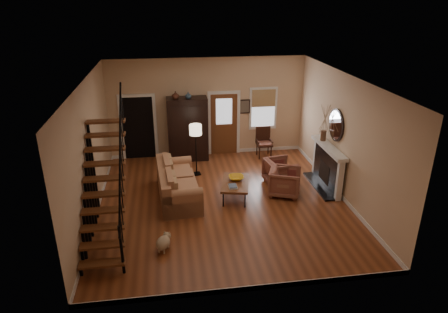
{
  "coord_description": "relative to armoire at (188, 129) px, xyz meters",
  "views": [
    {
      "loc": [
        -1.34,
        -9.33,
        5.21
      ],
      "look_at": [
        0.1,
        0.4,
        1.15
      ],
      "focal_mm": 32.0,
      "sensor_mm": 36.0,
      "label": 1
    }
  ],
  "objects": [
    {
      "name": "dog",
      "position": [
        -0.88,
        -5.11,
        -0.88
      ],
      "size": [
        0.44,
        0.54,
        0.34
      ],
      "primitive_type": null,
      "rotation": [
        0.0,
        0.0,
        -0.4
      ],
      "color": "tan",
      "rests_on": "ground"
    },
    {
      "name": "vase_a",
      "position": [
        -0.35,
        -0.1,
        1.17
      ],
      "size": [
        0.24,
        0.24,
        0.25
      ],
      "primitive_type": "imported",
      "color": "#4C2619",
      "rests_on": "armoire"
    },
    {
      "name": "fireplace",
      "position": [
        3.83,
        -2.65,
        -0.31
      ],
      "size": [
        0.33,
        1.95,
        2.3
      ],
      "color": "black",
      "rests_on": "ground"
    },
    {
      "name": "armchair_right",
      "position": [
        2.52,
        -2.29,
        -0.68
      ],
      "size": [
        0.94,
        0.92,
        0.75
      ],
      "primitive_type": "imported",
      "rotation": [
        0.0,
        0.0,
        1.72
      ],
      "color": "maroon",
      "rests_on": "ground"
    },
    {
      "name": "staircase",
      "position": [
        -2.08,
        -4.45,
        0.55
      ],
      "size": [
        0.94,
        2.8,
        3.2
      ],
      "primitive_type": null,
      "color": "brown",
      "rests_on": "ground"
    },
    {
      "name": "bowl",
      "position": [
        1.13,
        -2.79,
        -0.53
      ],
      "size": [
        0.42,
        0.42,
        0.1
      ],
      "primitive_type": "imported",
      "color": "gold",
      "rests_on": "coffee_table"
    },
    {
      "name": "armoire",
      "position": [
        0.0,
        0.0,
        0.0
      ],
      "size": [
        1.3,
        0.6,
        2.1
      ],
      "primitive_type": null,
      "color": "black",
      "rests_on": "ground"
    },
    {
      "name": "floor_lamp",
      "position": [
        0.16,
        -1.29,
        -0.25
      ],
      "size": [
        0.42,
        0.42,
        1.6
      ],
      "primitive_type": null,
      "rotation": [
        0.0,
        0.0,
        0.16
      ],
      "color": "black",
      "rests_on": "ground"
    },
    {
      "name": "armchair_left",
      "position": [
        2.46,
        -2.96,
        -0.67
      ],
      "size": [
        1.08,
        1.07,
        0.76
      ],
      "primitive_type": "imported",
      "rotation": [
        0.0,
        0.0,
        1.19
      ],
      "color": "maroon",
      "rests_on": "ground"
    },
    {
      "name": "side_chair",
      "position": [
        2.55,
        -0.2,
        -0.54
      ],
      "size": [
        0.54,
        0.54,
        1.02
      ],
      "primitive_type": null,
      "color": "#341A10",
      "rests_on": "ground"
    },
    {
      "name": "vase_b",
      "position": [
        0.05,
        -0.1,
        1.16
      ],
      "size": [
        0.2,
        0.2,
        0.21
      ],
      "primitive_type": "imported",
      "color": "#334C60",
      "rests_on": "armoire"
    },
    {
      "name": "sofa",
      "position": [
        -0.45,
        -2.72,
        -0.61
      ],
      "size": [
        1.16,
        2.4,
        0.87
      ],
      "primitive_type": null,
      "rotation": [
        0.0,
        0.0,
        0.07
      ],
      "color": "#AB724E",
      "rests_on": "ground"
    },
    {
      "name": "books",
      "position": [
        0.96,
        -3.24,
        -0.55
      ],
      "size": [
        0.22,
        0.3,
        0.06
      ],
      "primitive_type": null,
      "color": "beige",
      "rests_on": "coffee_table"
    },
    {
      "name": "room",
      "position": [
        0.29,
        -1.39,
        0.46
      ],
      "size": [
        7.0,
        7.33,
        3.3
      ],
      "color": "brown",
      "rests_on": "ground"
    },
    {
      "name": "coffee_table",
      "position": [
        1.08,
        -2.94,
        -0.82
      ],
      "size": [
        0.96,
        1.35,
        0.47
      ],
      "primitive_type": null,
      "rotation": [
        0.0,
        0.0,
        -0.23
      ],
      "color": "brown",
      "rests_on": "ground"
    }
  ]
}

